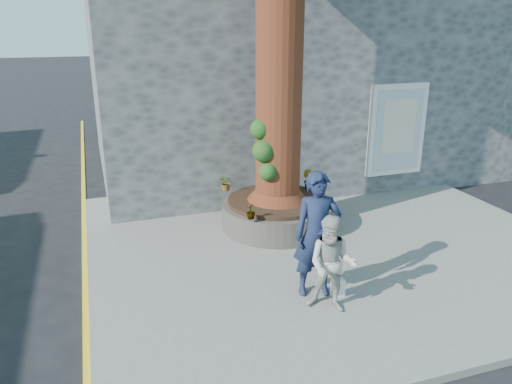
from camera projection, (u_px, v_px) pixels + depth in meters
name	position (u px, v px, depth m)	size (l,w,h in m)	color
ground	(275.00, 282.00, 8.46)	(120.00, 120.00, 0.00)	black
pavement	(328.00, 243.00, 9.79)	(9.00, 8.00, 0.12)	slate
yellow_line	(85.00, 282.00, 8.44)	(0.10, 30.00, 0.01)	yellow
stone_shop	(270.00, 58.00, 14.63)	(10.30, 8.30, 6.30)	#444749
neighbour_shop	(489.00, 57.00, 17.09)	(6.00, 8.00, 6.00)	#444749
planter	(277.00, 213.00, 10.36)	(2.30, 2.30, 0.60)	black
man	(317.00, 235.00, 7.58)	(0.72, 0.48, 1.99)	#151F3B
woman	(332.00, 264.00, 7.21)	(0.72, 0.56, 1.48)	#A8A6A1
shopping_bag	(338.00, 288.00, 7.75)	(0.20, 0.12, 0.28)	white
plant_a	(286.00, 189.00, 10.36)	(0.17, 0.12, 0.32)	gray
plant_b	(308.00, 180.00, 10.80)	(0.24, 0.23, 0.43)	gray
plant_c	(251.00, 211.00, 9.20)	(0.16, 0.16, 0.29)	gray
plant_d	(226.00, 183.00, 10.71)	(0.31, 0.27, 0.34)	gray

